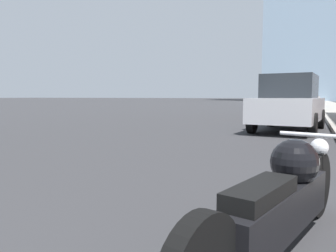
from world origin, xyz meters
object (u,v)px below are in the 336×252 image
object	(u,v)px
parked_car_silver	(289,103)
parked_car_white	(303,100)
motorcycle	(282,200)
parked_car_blue	(306,100)
parked_car_red	(306,98)

from	to	relation	value
parked_car_silver	parked_car_white	bearing A→B (deg)	95.06
motorcycle	parked_car_blue	distance (m)	30.38
parked_car_blue	parked_car_silver	bearing A→B (deg)	-84.60
parked_car_white	parked_car_red	bearing A→B (deg)	88.59
motorcycle	parked_car_blue	bearing A→B (deg)	105.33
motorcycle	parked_car_white	world-z (taller)	parked_car_white
motorcycle	parked_car_silver	size ratio (longest dim) A/B	0.57
parked_car_red	motorcycle	bearing A→B (deg)	-86.22
motorcycle	parked_car_blue	size ratio (longest dim) A/B	0.59
parked_car_white	parked_car_silver	bearing A→B (deg)	-92.60
parked_car_silver	parked_car_red	distance (m)	32.64
motorcycle	parked_car_red	size ratio (longest dim) A/B	0.59
parked_car_silver	parked_car_white	distance (m)	11.50
motorcycle	parked_car_white	distance (m)	20.19
parked_car_white	parked_car_red	distance (m)	21.14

